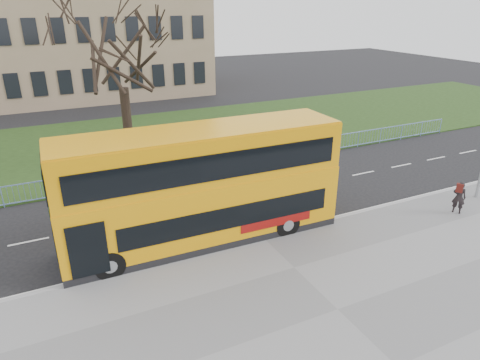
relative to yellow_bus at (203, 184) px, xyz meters
name	(u,v)px	position (x,y,z in m)	size (l,w,h in m)	color
ground	(246,223)	(2.21, 0.51, -2.56)	(120.00, 120.00, 0.00)	black
pavement	(337,311)	(2.21, -6.24, -2.50)	(80.00, 10.50, 0.12)	slate
kerb	(262,237)	(2.21, -1.04, -2.49)	(80.00, 0.20, 0.14)	#98989B
grass_verge	(159,139)	(2.21, 14.81, -2.52)	(80.00, 15.40, 0.08)	#1D3312
guard_railing	(195,166)	(2.21, 7.11, -2.01)	(40.00, 0.12, 1.10)	#80A5E4
bare_tree	(122,72)	(-0.79, 10.51, 3.07)	(7.78, 7.78, 11.11)	black
civic_building	(52,26)	(-2.79, 35.51, 4.44)	(30.00, 15.00, 14.00)	#8C7759
yellow_bus	(203,184)	(0.00, 0.00, 0.00)	(11.46, 2.96, 4.78)	#F09E0A
pedestrian	(459,197)	(11.59, -3.05, -1.66)	(0.57, 0.38, 1.58)	black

